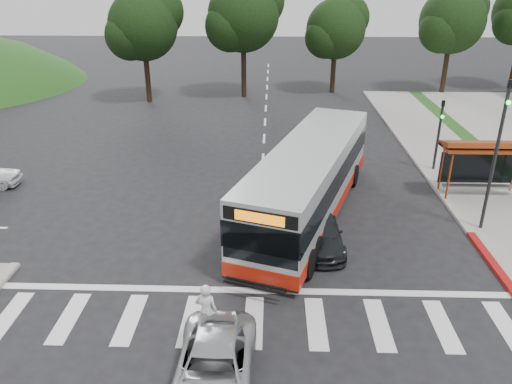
{
  "coord_description": "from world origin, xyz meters",
  "views": [
    {
      "loc": [
        0.49,
        -17.89,
        10.32
      ],
      "look_at": [
        -0.14,
        1.63,
        1.6
      ],
      "focal_mm": 35.0,
      "sensor_mm": 36.0,
      "label": 1
    }
  ],
  "objects_px": {
    "transit_bus": "(309,181)",
    "pedestrian": "(206,311)",
    "dark_sedan": "(320,231)",
    "silver_suv_south": "(214,370)"
  },
  "relations": [
    {
      "from": "pedestrian",
      "to": "dark_sedan",
      "type": "height_order",
      "value": "pedestrian"
    },
    {
      "from": "transit_bus",
      "to": "pedestrian",
      "type": "height_order",
      "value": "transit_bus"
    },
    {
      "from": "silver_suv_south",
      "to": "pedestrian",
      "type": "bearing_deg",
      "value": 102.76
    },
    {
      "from": "transit_bus",
      "to": "silver_suv_south",
      "type": "relative_size",
      "value": 2.84
    },
    {
      "from": "dark_sedan",
      "to": "silver_suv_south",
      "type": "xyz_separation_m",
      "value": [
        -3.46,
        -7.79,
        0.02
      ]
    },
    {
      "from": "dark_sedan",
      "to": "transit_bus",
      "type": "bearing_deg",
      "value": 93.61
    },
    {
      "from": "pedestrian",
      "to": "dark_sedan",
      "type": "distance_m",
      "value": 6.91
    },
    {
      "from": "pedestrian",
      "to": "silver_suv_south",
      "type": "height_order",
      "value": "pedestrian"
    },
    {
      "from": "transit_bus",
      "to": "pedestrian",
      "type": "relative_size",
      "value": 6.98
    },
    {
      "from": "transit_bus",
      "to": "dark_sedan",
      "type": "distance_m",
      "value": 2.94
    }
  ]
}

